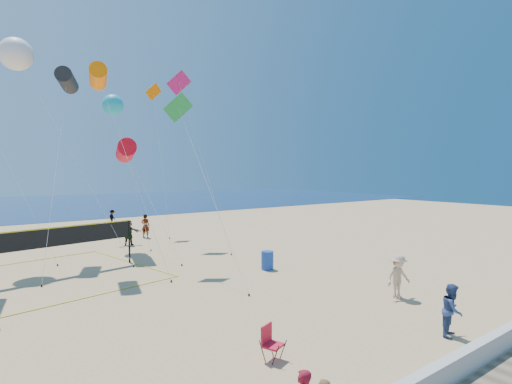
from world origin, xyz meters
TOP-DOWN VIEW (x-y plane):
  - ground at (0.00, 0.00)m, footprint 120.00×120.00m
  - ocean at (0.00, 62.00)m, footprint 140.00×50.00m
  - bystander_a at (6.59, -1.61)m, footprint 0.97×0.85m
  - bystander_b at (8.55, 1.65)m, footprint 1.28×0.88m
  - far_person_1 at (3.59, 20.05)m, footprint 1.74×0.76m
  - far_person_2 at (5.74, 22.42)m, footprint 0.80×0.80m
  - far_person_4 at (5.99, 31.86)m, footprint 0.69×1.02m
  - camp_chair at (0.91, 0.58)m, footprint 0.66×0.77m
  - trash_barrel at (7.18, 8.68)m, footprint 0.84×0.84m
  - volleyball_net at (-2.67, 13.82)m, footprint 10.77×10.65m
  - kite_1 at (-0.55, 18.43)m, footprint 3.44×7.48m
  - kite_2 at (0.14, 14.22)m, footprint 2.59×5.97m
  - kite_4 at (3.82, 11.97)m, footprint 1.69×7.00m
  - kite_5 at (7.07, 18.58)m, footprint 1.83×6.24m
  - kite_6 at (-3.15, 18.59)m, footprint 6.01×6.38m
  - kite_7 at (2.83, 20.64)m, footprint 2.16×4.43m
  - kite_9 at (7.30, 24.03)m, footprint 1.54×3.61m
  - kite_10 at (2.59, 17.36)m, footprint 2.20×6.71m

SIDE VIEW (x-z plane):
  - ground at x=0.00m, z-range 0.00..0.00m
  - ocean at x=0.00m, z-range 0.00..0.03m
  - trash_barrel at x=7.18m, z-range 0.00..0.98m
  - camp_chair at x=0.91m, z-range 0.01..1.09m
  - far_person_4 at x=5.99m, z-range 0.00..1.46m
  - bystander_a at x=6.59m, z-range 0.00..1.68m
  - far_person_1 at x=3.59m, z-range 0.00..1.81m
  - bystander_b at x=8.55m, z-range 0.00..1.82m
  - far_person_2 at x=5.74m, z-range 0.00..1.87m
  - volleyball_net at x=-2.67m, z-range 0.46..2.94m
  - kite_10 at x=2.59m, z-range 2.90..10.20m
  - kite_4 at x=3.82m, z-range 3.47..13.07m
  - kite_7 at x=2.83m, z-range 4.59..15.20m
  - kite_2 at x=0.14m, z-range 4.84..15.68m
  - kite_1 at x=-0.55m, z-range 5.04..16.40m
  - kite_5 at x=7.07m, z-range 4.76..17.35m
  - kite_9 at x=7.30m, z-range 4.74..17.40m
  - kite_6 at x=-3.15m, z-range 5.48..18.27m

